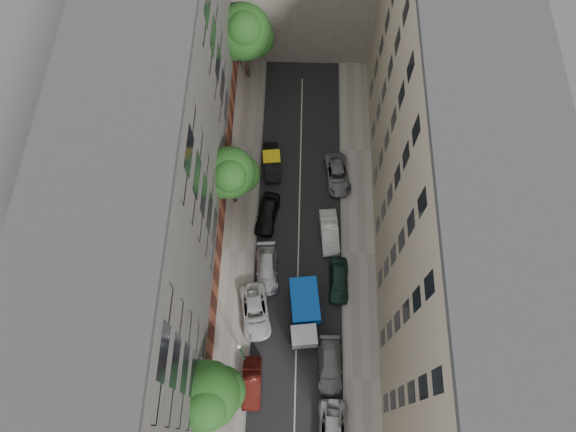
{
  "coord_description": "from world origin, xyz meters",
  "views": [
    {
      "loc": [
        -0.47,
        -16.17,
        44.26
      ],
      "look_at": [
        -0.98,
        0.92,
        6.0
      ],
      "focal_mm": 32.0,
      "sensor_mm": 36.0,
      "label": 1
    }
  ],
  "objects_px": {
    "car_left_2": "(255,312)",
    "car_right_2": "(339,281)",
    "car_left_4": "(267,214)",
    "tree_near": "(207,397)",
    "car_right_4": "(337,175)",
    "car_right_3": "(329,232)",
    "lamp_post": "(242,352)",
    "tree_far": "(245,34)",
    "car_right_1": "(330,366)",
    "pedestrian": "(349,188)",
    "car_left_5": "(272,162)",
    "car_left_1": "(252,383)",
    "tree_mid": "(231,175)",
    "car_left_3": "(267,269)",
    "tarp_truck": "(304,312)"
  },
  "relations": [
    {
      "from": "car_left_5",
      "to": "car_right_1",
      "type": "distance_m",
      "value": 19.94
    },
    {
      "from": "car_right_2",
      "to": "car_right_4",
      "type": "distance_m",
      "value": 10.63
    },
    {
      "from": "car_left_5",
      "to": "pedestrian",
      "type": "relative_size",
      "value": 2.71
    },
    {
      "from": "car_right_4",
      "to": "tree_far",
      "type": "bearing_deg",
      "value": 120.88
    },
    {
      "from": "car_right_4",
      "to": "car_left_3",
      "type": "bearing_deg",
      "value": -130.31
    },
    {
      "from": "tree_mid",
      "to": "pedestrian",
      "type": "xyz_separation_m",
      "value": [
        10.65,
        1.33,
        -4.55
      ]
    },
    {
      "from": "tarp_truck",
      "to": "car_left_5",
      "type": "xyz_separation_m",
      "value": [
        -3.4,
        14.87,
        -0.74
      ]
    },
    {
      "from": "car_left_2",
      "to": "car_right_1",
      "type": "xyz_separation_m",
      "value": [
        6.4,
        -4.34,
        -0.01
      ]
    },
    {
      "from": "tree_near",
      "to": "car_left_4",
      "type": "bearing_deg",
      "value": 78.72
    },
    {
      "from": "tarp_truck",
      "to": "car_right_2",
      "type": "bearing_deg",
      "value": 38.75
    },
    {
      "from": "car_left_3",
      "to": "car_left_1",
      "type": "bearing_deg",
      "value": -97.89
    },
    {
      "from": "car_right_1",
      "to": "car_right_3",
      "type": "bearing_deg",
      "value": 89.03
    },
    {
      "from": "car_right_3",
      "to": "tree_mid",
      "type": "distance_m",
      "value": 10.51
    },
    {
      "from": "car_right_1",
      "to": "tree_mid",
      "type": "bearing_deg",
      "value": 119.48
    },
    {
      "from": "car_left_2",
      "to": "car_right_3",
      "type": "xyz_separation_m",
      "value": [
        6.4,
        7.57,
        0.02
      ]
    },
    {
      "from": "car_right_4",
      "to": "tree_mid",
      "type": "xyz_separation_m",
      "value": [
        -9.63,
        -2.91,
        4.83
      ]
    },
    {
      "from": "car_left_2",
      "to": "car_right_3",
      "type": "height_order",
      "value": "car_right_3"
    },
    {
      "from": "car_left_1",
      "to": "tree_mid",
      "type": "relative_size",
      "value": 0.53
    },
    {
      "from": "car_left_2",
      "to": "car_right_4",
      "type": "xyz_separation_m",
      "value": [
        7.2,
        13.6,
        -0.06
      ]
    },
    {
      "from": "car_left_5",
      "to": "car_right_3",
      "type": "xyz_separation_m",
      "value": [
        5.6,
        -7.23,
        0.03
      ]
    },
    {
      "from": "car_left_3",
      "to": "pedestrian",
      "type": "height_order",
      "value": "pedestrian"
    },
    {
      "from": "car_left_1",
      "to": "pedestrian",
      "type": "distance_m",
      "value": 19.67
    },
    {
      "from": "car_right_4",
      "to": "tree_far",
      "type": "distance_m",
      "value": 16.23
    },
    {
      "from": "car_left_3",
      "to": "car_right_4",
      "type": "height_order",
      "value": "car_left_3"
    },
    {
      "from": "car_right_1",
      "to": "pedestrian",
      "type": "distance_m",
      "value": 16.46
    },
    {
      "from": "car_right_1",
      "to": "tree_near",
      "type": "distance_m",
      "value": 10.87
    },
    {
      "from": "car_left_2",
      "to": "car_right_2",
      "type": "relative_size",
      "value": 1.19
    },
    {
      "from": "car_right_1",
      "to": "lamp_post",
      "type": "xyz_separation_m",
      "value": [
        -7.0,
        0.3,
        3.71
      ]
    },
    {
      "from": "car_left_4",
      "to": "tree_mid",
      "type": "distance_m",
      "value": 5.82
    },
    {
      "from": "lamp_post",
      "to": "car_left_4",
      "type": "bearing_deg",
      "value": 84.76
    },
    {
      "from": "car_right_4",
      "to": "tree_mid",
      "type": "height_order",
      "value": "tree_mid"
    },
    {
      "from": "car_left_4",
      "to": "tree_near",
      "type": "bearing_deg",
      "value": -91.67
    },
    {
      "from": "car_right_1",
      "to": "pedestrian",
      "type": "bearing_deg",
      "value": 82.7
    },
    {
      "from": "car_left_1",
      "to": "car_left_2",
      "type": "bearing_deg",
      "value": 89.52
    },
    {
      "from": "car_right_4",
      "to": "lamp_post",
      "type": "xyz_separation_m",
      "value": [
        -7.8,
        -17.64,
        3.76
      ]
    },
    {
      "from": "car_right_1",
      "to": "tree_mid",
      "type": "relative_size",
      "value": 0.61
    },
    {
      "from": "car_right_1",
      "to": "car_right_2",
      "type": "bearing_deg",
      "value": 82.78
    },
    {
      "from": "car_left_4",
      "to": "tree_far",
      "type": "distance_m",
      "value": 17.55
    },
    {
      "from": "car_left_2",
      "to": "tree_far",
      "type": "xyz_separation_m",
      "value": [
        -2.11,
        25.6,
        5.65
      ]
    },
    {
      "from": "car_left_1",
      "to": "car_left_5",
      "type": "relative_size",
      "value": 0.99
    },
    {
      "from": "car_left_3",
      "to": "tree_far",
      "type": "distance_m",
      "value": 22.63
    },
    {
      "from": "car_left_4",
      "to": "pedestrian",
      "type": "bearing_deg",
      "value": 30.0
    },
    {
      "from": "tarp_truck",
      "to": "car_left_3",
      "type": "distance_m",
      "value": 5.27
    },
    {
      "from": "car_left_2",
      "to": "car_right_2",
      "type": "height_order",
      "value": "car_right_2"
    },
    {
      "from": "car_left_1",
      "to": "car_right_3",
      "type": "distance_m",
      "value": 14.87
    },
    {
      "from": "car_left_2",
      "to": "car_right_1",
      "type": "bearing_deg",
      "value": -43.92
    },
    {
      "from": "car_left_1",
      "to": "tree_near",
      "type": "xyz_separation_m",
      "value": [
        -2.78,
        -1.55,
        5.06
      ]
    },
    {
      "from": "tree_near",
      "to": "lamp_post",
      "type": "distance_m",
      "value": 4.22
    },
    {
      "from": "car_right_4",
      "to": "tree_near",
      "type": "bearing_deg",
      "value": -122.15
    },
    {
      "from": "car_left_3",
      "to": "lamp_post",
      "type": "xyz_separation_m",
      "value": [
        -1.4,
        -7.92,
        3.72
      ]
    }
  ]
}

